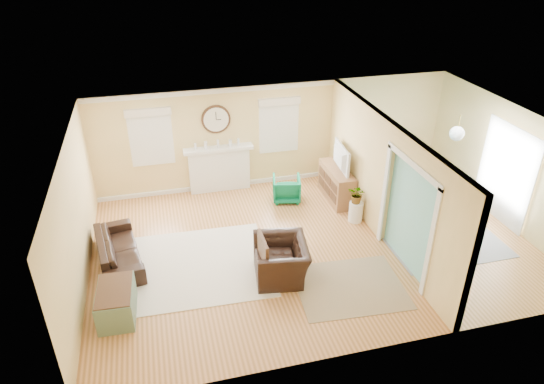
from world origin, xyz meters
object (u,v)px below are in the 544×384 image
(credenza, at_px, (336,184))
(eames_chair, at_px, (281,260))
(sofa, at_px, (118,250))
(dining_table, at_px, (429,214))
(green_chair, at_px, (287,189))

(credenza, bearing_deg, eames_chair, -129.19)
(sofa, distance_m, eames_chair, 3.24)
(sofa, bearing_deg, dining_table, -101.66)
(credenza, bearing_deg, dining_table, -47.66)
(credenza, bearing_deg, green_chair, 169.02)
(eames_chair, relative_size, green_chair, 1.68)
(eames_chair, relative_size, credenza, 0.81)
(sofa, xyz_separation_m, dining_table, (6.64, -0.34, 0.02))
(sofa, height_order, dining_table, dining_table)
(sofa, xyz_separation_m, eames_chair, (3.01, -1.21, 0.08))
(sofa, height_order, green_chair, green_chair)
(sofa, bearing_deg, eames_chair, -120.68)
(eames_chair, xyz_separation_m, credenza, (2.09, 2.57, 0.04))
(credenza, bearing_deg, sofa, -165.14)
(green_chair, bearing_deg, credenza, -178.47)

